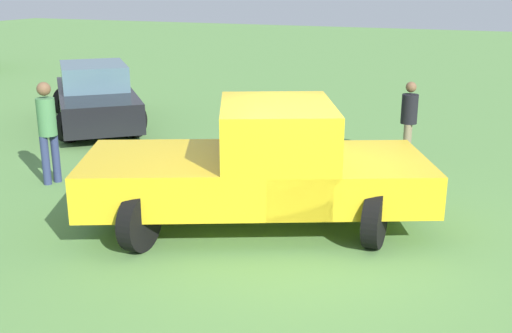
# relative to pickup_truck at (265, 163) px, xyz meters

# --- Properties ---
(ground_plane) EXTENTS (80.00, 80.00, 0.00)m
(ground_plane) POSITION_rel_pickup_truck_xyz_m (0.29, 0.69, -0.95)
(ground_plane) COLOR #5B8C47
(pickup_truck) EXTENTS (3.84, 5.32, 1.82)m
(pickup_truck) POSITION_rel_pickup_truck_xyz_m (0.00, 0.00, 0.00)
(pickup_truck) COLOR black
(pickup_truck) RESTS_ON ground_plane
(sedan_near) EXTENTS (4.69, 4.38, 1.50)m
(sedan_near) POSITION_rel_pickup_truck_xyz_m (-4.54, -6.33, -0.24)
(sedan_near) COLOR black
(sedan_near) RESTS_ON ground_plane
(person_bystander) EXTENTS (0.34, 0.33, 1.60)m
(person_bystander) POSITION_rel_pickup_truck_xyz_m (-4.21, 1.39, -0.06)
(person_bystander) COLOR #7A6B51
(person_bystander) RESTS_ON ground_plane
(person_visitor) EXTENTS (0.41, 0.41, 1.82)m
(person_visitor) POSITION_rel_pickup_truck_xyz_m (-0.36, -4.23, 0.09)
(person_visitor) COLOR navy
(person_visitor) RESTS_ON ground_plane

